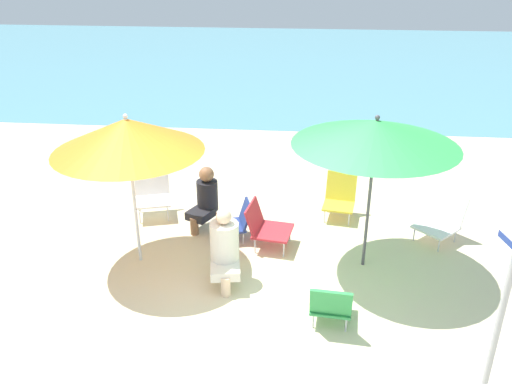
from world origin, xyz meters
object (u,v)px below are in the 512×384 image
Objects in this scene: beach_chair_f at (340,196)px; warning_sign at (509,281)px; umbrella_orange at (127,135)px; beach_chair_e at (442,219)px; beach_chair_c at (236,221)px; person_a at (205,197)px; beach_chair_a at (265,225)px; beach_chair_b at (152,193)px; beach_chair_d at (331,304)px; umbrella_green at (376,133)px; person_b at (225,247)px.

warning_sign is at bearing 27.25° from beach_chair_f.
umbrella_orange reaches higher than beach_chair_e.
person_a is at bearing -47.98° from beach_chair_c.
beach_chair_a is 1.09× the size of beach_chair_c.
beach_chair_c is 3.91m from warning_sign.
person_a is (0.89, -0.33, 0.13)m from beach_chair_b.
beach_chair_d is 0.30× the size of warning_sign.
beach_chair_b is 5.32m from warning_sign.
beach_chair_d is at bearing 6.67° from beach_chair_e.
umbrella_green reaches higher than umbrella_orange.
beach_chair_f is 2.43m from person_b.
beach_chair_a is 0.46m from beach_chair_c.
beach_chair_f reaches higher than beach_chair_a.
warning_sign is (2.22, -2.53, 0.97)m from beach_chair_a.
beach_chair_c is 0.62m from person_a.
beach_chair_f reaches higher than beach_chair_b.
umbrella_orange is 1.03× the size of warning_sign.
person_b is (1.38, -1.71, 0.15)m from beach_chair_b.
warning_sign reaches higher than beach_chair_f.
beach_chair_e is at bearing 105.59° from person_b.
umbrella_orange is 1.78m from person_b.
beach_chair_c is 2.20m from beach_chair_d.
person_b is at bearing -162.48° from umbrella_green.
beach_chair_e is 0.84× the size of person_a.
beach_chair_b is (-3.12, 1.16, -1.47)m from umbrella_green.
umbrella_green is 2.38m from beach_chair_c.
beach_chair_f is (2.87, 0.21, -0.01)m from beach_chair_b.
warning_sign reaches higher than person_b.
beach_chair_d is at bearing 50.74° from person_b.
umbrella_green reaches higher than warning_sign.
beach_chair_c is at bearing 30.13° from umbrella_orange.
person_a is 0.95× the size of person_b.
beach_chair_b is at bearing 159.59° from umbrella_green.
umbrella_green reaches higher than person_b.
beach_chair_c is (-1.74, 0.52, -1.54)m from umbrella_green.
beach_chair_b reaches higher than beach_chair_c.
beach_chair_d is 2.66m from beach_chair_f.
beach_chair_e is (4.08, 0.96, -1.43)m from umbrella_orange.
beach_chair_f is (-1.39, 0.58, 0.01)m from beach_chair_e.
beach_chair_f is (1.06, 1.02, 0.01)m from beach_chair_a.
beach_chair_d is 2.76m from person_a.
person_b reaches higher than beach_chair_e.
umbrella_orange is at bearing -116.68° from person_b.
umbrella_green is 3.33× the size of beach_chair_c.
beach_chair_d is (1.27, -1.80, 0.01)m from beach_chair_c.
beach_chair_e is at bearing 114.98° from person_a.
beach_chair_d is at bearing 31.32° from beach_chair_b.
beach_chair_c is 0.78× the size of beach_chair_e.
person_a is (-1.98, -0.54, 0.14)m from beach_chair_f.
umbrella_orange is 1.95m from beach_chair_b.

